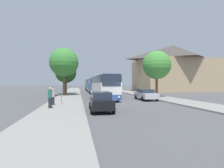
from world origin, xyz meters
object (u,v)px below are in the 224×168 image
tree_left_far (64,62)px  pedestrian_waiting_far (53,97)px  pedestrian_waiting_near (50,97)px  bus_front (104,86)px  tree_left_near (66,73)px  bus_stop_sign (61,90)px  parked_car_right_near (146,94)px  tree_right_near (157,65)px  bus_middle (95,85)px  parked_car_left_curb (101,101)px  bus_rear (90,85)px

tree_left_far → pedestrian_waiting_far: bearing=-90.3°
pedestrian_waiting_near → tree_left_far: (-0.00, 15.97, 4.95)m
bus_front → tree_left_near: 13.80m
tree_left_near → pedestrian_waiting_far: bearing=-90.1°
bus_stop_sign → pedestrian_waiting_near: bus_stop_sign is taller
parked_car_right_near → tree_left_far: 15.81m
pedestrian_waiting_far → tree_left_near: bearing=100.7°
bus_stop_sign → tree_left_far: size_ratio=0.28×
parked_car_right_near → tree_left_near: size_ratio=0.72×
tree_left_near → bus_front: bearing=-62.7°
bus_stop_sign → tree_right_near: (14.00, 7.33, 3.57)m
parked_car_right_near → pedestrian_waiting_near: (-11.67, -6.69, 0.30)m
bus_middle → parked_car_left_curb: 25.53m
tree_left_near → bus_middle: bearing=23.4°
bus_rear → parked_car_left_curb: size_ratio=2.63×
pedestrian_waiting_near → parked_car_left_curb: bearing=-119.6°
bus_middle → tree_right_near: 16.81m
bus_rear → tree_right_near: bearing=-73.4°
bus_middle → bus_front: bearing=-90.2°
bus_rear → parked_car_right_near: size_ratio=2.33×
bus_rear → tree_left_near: bearing=-111.4°
pedestrian_waiting_near → tree_right_near: 18.15m
pedestrian_waiting_far → bus_middle: bearing=84.5°
bus_middle → bus_rear: size_ratio=1.07×
pedestrian_waiting_far → bus_front: bearing=58.0°
pedestrian_waiting_near → tree_left_far: bearing=-8.6°
bus_stop_sign → bus_front: bearing=50.8°
bus_front → parked_car_left_curb: bus_front is taller
tree_left_far → parked_car_right_near: bearing=-38.5°
parked_car_right_near → pedestrian_waiting_far: bearing=21.6°
bus_front → pedestrian_waiting_far: bus_front is taller
bus_rear → bus_stop_sign: size_ratio=4.56×
tree_left_near → tree_left_far: tree_left_far is taller
tree_right_near → tree_left_near: bearing=142.4°
pedestrian_waiting_far → tree_right_near: bearing=37.4°
pedestrian_waiting_far → bus_rear: bearing=90.7°
parked_car_left_curb → bus_stop_sign: size_ratio=1.73×
bus_front → pedestrian_waiting_far: bearing=-134.4°
tree_left_far → tree_left_near: bearing=90.2°
bus_front → tree_left_far: (-6.18, 6.93, 4.18)m
bus_front → pedestrian_waiting_near: (-6.18, -9.05, -0.77)m
parked_car_right_near → tree_left_near: (-11.70, 14.39, 3.73)m
bus_front → bus_middle: size_ratio=0.89×
pedestrian_waiting_far → tree_left_far: (0.06, 13.68, 5.05)m
bus_rear → bus_front: bearing=-90.6°
parked_car_left_curb → tree_right_near: (10.43, 11.39, 4.38)m
pedestrian_waiting_far → tree_left_near: size_ratio=0.26×
parked_car_left_curb → bus_stop_sign: (-3.57, 4.06, 0.81)m
bus_front → tree_left_far: tree_left_far is taller
parked_car_left_curb → bus_front: bearing=81.6°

